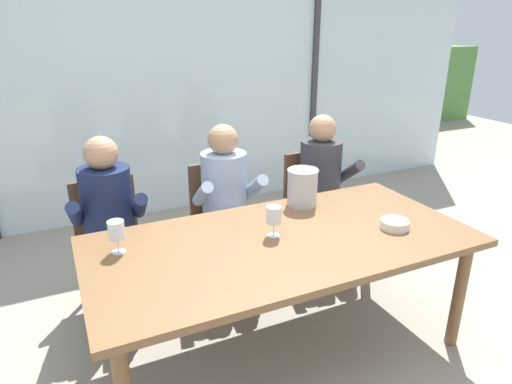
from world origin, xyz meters
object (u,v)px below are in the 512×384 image
object	(u,v)px
dining_table	(283,249)
person_pale_blue_shirt	(228,199)
ice_bucket_primary	(302,187)
tasting_bowl	(395,224)
chair_near_curtain	(110,234)
chair_center	(313,198)
wine_glass_by_left_taster	(274,215)
wine_glass_near_bucket	(116,231)
person_charcoal_jacket	(324,183)
person_navy_polo	(109,219)
chair_left_of_center	(223,212)

from	to	relation	value
dining_table	person_pale_blue_shirt	distance (m)	0.79
ice_bucket_primary	tasting_bowl	distance (m)	0.62
chair_near_curtain	chair_center	xyz separation A→B (m)	(1.58, -0.01, 0.00)
wine_glass_by_left_taster	wine_glass_near_bucket	bearing A→B (deg)	168.22
ice_bucket_primary	wine_glass_near_bucket	bearing A→B (deg)	-172.51
wine_glass_near_bucket	ice_bucket_primary	bearing A→B (deg)	7.49
person_charcoal_jacket	ice_bucket_primary	xyz separation A→B (m)	(-0.45, -0.41, 0.17)
wine_glass_by_left_taster	person_pale_blue_shirt	bearing A→B (deg)	88.53
dining_table	wine_glass_near_bucket	xyz separation A→B (m)	(-0.84, 0.22, 0.19)
chair_center	person_navy_polo	xyz separation A→B (m)	(-1.59, -0.13, 0.17)
person_pale_blue_shirt	wine_glass_near_bucket	size ratio (longest dim) A/B	6.82
person_navy_polo	ice_bucket_primary	size ratio (longest dim) A/B	4.93
chair_left_of_center	wine_glass_near_bucket	size ratio (longest dim) A/B	4.98
person_pale_blue_shirt	wine_glass_near_bucket	world-z (taller)	person_pale_blue_shirt
chair_center	person_charcoal_jacket	size ratio (longest dim) A/B	0.73
dining_table	ice_bucket_primary	distance (m)	0.54
chair_center	wine_glass_near_bucket	size ratio (longest dim) A/B	4.98
chair_left_of_center	wine_glass_near_bucket	xyz separation A→B (m)	(-0.85, -0.74, 0.34)
chair_center	person_navy_polo	bearing A→B (deg)	-177.74
person_charcoal_jacket	chair_near_curtain	bearing A→B (deg)	-179.92
person_pale_blue_shirt	person_charcoal_jacket	distance (m)	0.80
person_charcoal_jacket	wine_glass_near_bucket	size ratio (longest dim) A/B	6.82
chair_near_curtain	ice_bucket_primary	world-z (taller)	ice_bucket_primary
dining_table	ice_bucket_primary	xyz separation A→B (m)	(0.34, 0.37, 0.19)
person_charcoal_jacket	wine_glass_by_left_taster	xyz separation A→B (m)	(-0.82, -0.74, 0.17)
person_charcoal_jacket	chair_center	bearing A→B (deg)	99.50
ice_bucket_primary	chair_near_curtain	bearing A→B (deg)	154.33
person_pale_blue_shirt	chair_left_of_center	bearing A→B (deg)	85.90
person_navy_polo	ice_bucket_primary	xyz separation A→B (m)	(1.15, -0.41, 0.17)
person_charcoal_jacket	tasting_bowl	size ratio (longest dim) A/B	7.32
dining_table	ice_bucket_primary	world-z (taller)	ice_bucket_primary
dining_table	tasting_bowl	distance (m)	0.66
chair_left_of_center	person_navy_polo	bearing A→B (deg)	-170.49
chair_center	person_pale_blue_shirt	bearing A→B (deg)	-173.03
dining_table	tasting_bowl	world-z (taller)	tasting_bowl
dining_table	chair_left_of_center	world-z (taller)	chair_left_of_center
person_navy_polo	wine_glass_by_left_taster	world-z (taller)	person_navy_polo
person_pale_blue_shirt	wine_glass_by_left_taster	distance (m)	0.75
dining_table	chair_near_curtain	size ratio (longest dim) A/B	2.43
wine_glass_by_left_taster	chair_center	bearing A→B (deg)	46.98
chair_left_of_center	wine_glass_by_left_taster	bearing A→B (deg)	-94.79
person_navy_polo	wine_glass_near_bucket	size ratio (longest dim) A/B	6.82
chair_near_curtain	chair_left_of_center	distance (m)	0.82
wine_glass_by_left_taster	chair_left_of_center	bearing A→B (deg)	87.37
dining_table	person_navy_polo	world-z (taller)	person_navy_polo
wine_glass_by_left_taster	chair_near_curtain	bearing A→B (deg)	131.57
person_navy_polo	person_pale_blue_shirt	bearing A→B (deg)	4.94
chair_left_of_center	ice_bucket_primary	distance (m)	0.75
chair_center	person_charcoal_jacket	xyz separation A→B (m)	(0.01, -0.13, 0.17)
chair_near_curtain	ice_bucket_primary	size ratio (longest dim) A/B	3.60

